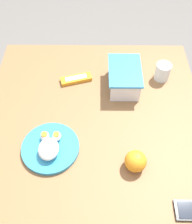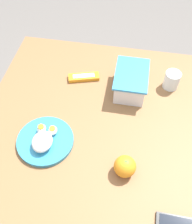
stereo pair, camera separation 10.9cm
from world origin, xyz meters
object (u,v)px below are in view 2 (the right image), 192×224
Objects in this scene: rice_plate at (45,140)px; drinking_glass at (172,80)px; candy_bar at (84,77)px; orange_fruit at (125,166)px; food_container at (131,82)px.

rice_plate is 0.62m from drinking_glass.
drinking_glass is (-0.02, 0.41, 0.03)m from candy_bar.
orange_fruit is at bearing 28.80° from candy_bar.
drinking_glass is (-0.46, 0.16, 0.00)m from orange_fruit.
orange_fruit is 0.50m from candy_bar.
rice_plate is (-0.07, -0.32, -0.02)m from orange_fruit.
candy_bar is at bearing -151.20° from orange_fruit.
drinking_glass is (-0.05, 0.18, -0.00)m from food_container.
food_container is at bearing -177.33° from orange_fruit.
rice_plate is 1.47× the size of candy_bar.
drinking_glass is at bearing 160.37° from orange_fruit.
candy_bar is (-0.03, -0.22, -0.04)m from food_container.
food_container reaches higher than candy_bar.
orange_fruit reaches higher than rice_plate.
orange_fruit is (0.41, 0.02, -0.00)m from food_container.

